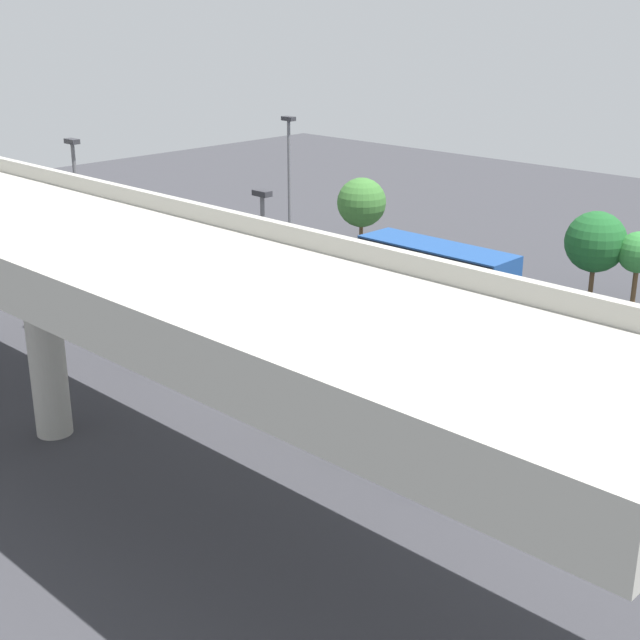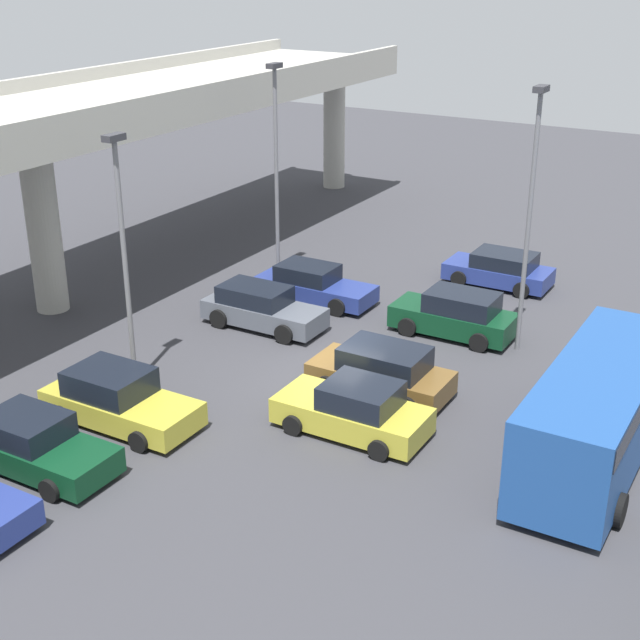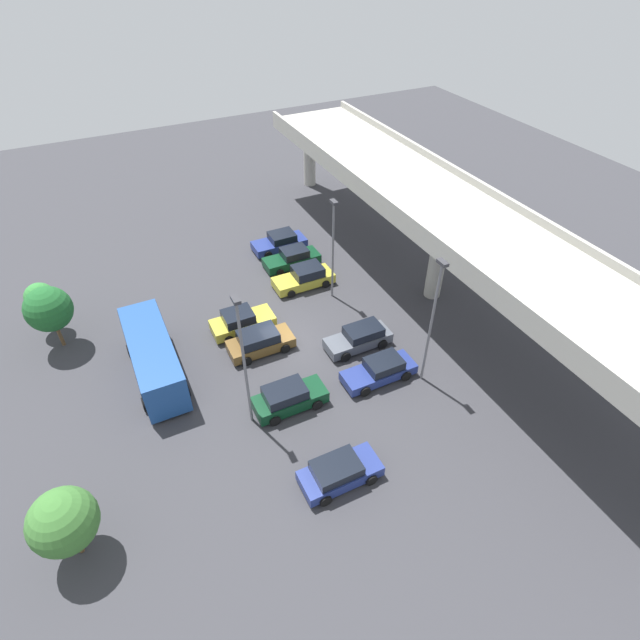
{
  "view_description": "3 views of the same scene",
  "coord_description": "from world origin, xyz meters",
  "px_view_note": "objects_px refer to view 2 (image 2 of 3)",
  "views": [
    {
      "loc": [
        -26.13,
        26.38,
        14.18
      ],
      "look_at": [
        -1.96,
        1.23,
        1.76
      ],
      "focal_mm": 50.0,
      "sensor_mm": 36.0,
      "label": 1
    },
    {
      "loc": [
        -22.56,
        -12.51,
        12.97
      ],
      "look_at": [
        1.58,
        1.51,
        1.29
      ],
      "focal_mm": 50.0,
      "sensor_mm": 36.0,
      "label": 2
    },
    {
      "loc": [
        24.12,
        -8.92,
        23.4
      ],
      "look_at": [
        0.8,
        2.5,
        1.72
      ],
      "focal_mm": 28.0,
      "sensor_mm": 36.0,
      "label": 3
    }
  ],
  "objects_px": {
    "parked_car_5": "(313,285)",
    "lamp_post_by_overpass": "(276,160)",
    "shuttle_bus": "(599,406)",
    "lamp_post_mid_lot": "(530,204)",
    "parked_car_1": "(33,445)",
    "parked_car_4": "(262,308)",
    "parked_car_7": "(354,410)",
    "parked_car_8": "(455,315)",
    "lamp_post_near_aisle": "(123,244)",
    "parked_car_3": "(382,372)",
    "parked_car_6": "(500,269)",
    "parked_car_2": "(118,400)"
  },
  "relations": [
    {
      "from": "parked_car_4",
      "to": "lamp_post_mid_lot",
      "type": "xyz_separation_m",
      "value": [
        2.79,
        -8.85,
        4.47
      ]
    },
    {
      "from": "parked_car_1",
      "to": "parked_car_4",
      "type": "xyz_separation_m",
      "value": [
        11.17,
        0.09,
        0.04
      ]
    },
    {
      "from": "parked_car_1",
      "to": "lamp_post_mid_lot",
      "type": "bearing_deg",
      "value": 57.91
    },
    {
      "from": "lamp_post_near_aisle",
      "to": "lamp_post_mid_lot",
      "type": "relative_size",
      "value": 0.89
    },
    {
      "from": "parked_car_7",
      "to": "lamp_post_near_aisle",
      "type": "relative_size",
      "value": 0.55
    },
    {
      "from": "parked_car_3",
      "to": "parked_car_7",
      "type": "height_order",
      "value": "parked_car_3"
    },
    {
      "from": "parked_car_4",
      "to": "parked_car_7",
      "type": "height_order",
      "value": "parked_car_7"
    },
    {
      "from": "parked_car_5",
      "to": "parked_car_6",
      "type": "xyz_separation_m",
      "value": [
        5.41,
        -5.79,
        0.01
      ]
    },
    {
      "from": "parked_car_2",
      "to": "parked_car_5",
      "type": "bearing_deg",
      "value": 90.24
    },
    {
      "from": "parked_car_1",
      "to": "parked_car_7",
      "type": "height_order",
      "value": "parked_car_7"
    },
    {
      "from": "parked_car_2",
      "to": "lamp_post_mid_lot",
      "type": "xyz_separation_m",
      "value": [
        10.92,
        -8.48,
        4.47
      ]
    },
    {
      "from": "parked_car_1",
      "to": "parked_car_6",
      "type": "height_order",
      "value": "parked_car_1"
    },
    {
      "from": "shuttle_bus",
      "to": "lamp_post_by_overpass",
      "type": "relative_size",
      "value": 0.93
    },
    {
      "from": "parked_car_6",
      "to": "lamp_post_mid_lot",
      "type": "height_order",
      "value": "lamp_post_mid_lot"
    },
    {
      "from": "parked_car_4",
      "to": "parked_car_7",
      "type": "bearing_deg",
      "value": -38.03
    },
    {
      "from": "parked_car_2",
      "to": "parked_car_7",
      "type": "bearing_deg",
      "value": 25.09
    },
    {
      "from": "parked_car_1",
      "to": "parked_car_5",
      "type": "bearing_deg",
      "value": 89.13
    },
    {
      "from": "parked_car_1",
      "to": "lamp_post_mid_lot",
      "type": "height_order",
      "value": "lamp_post_mid_lot"
    },
    {
      "from": "parked_car_5",
      "to": "lamp_post_by_overpass",
      "type": "height_order",
      "value": "lamp_post_by_overpass"
    },
    {
      "from": "parked_car_1",
      "to": "parked_car_4",
      "type": "height_order",
      "value": "parked_car_4"
    },
    {
      "from": "parked_car_8",
      "to": "parked_car_1",
      "type": "bearing_deg",
      "value": 65.52
    },
    {
      "from": "parked_car_4",
      "to": "parked_car_6",
      "type": "relative_size",
      "value": 1.06
    },
    {
      "from": "parked_car_5",
      "to": "lamp_post_near_aisle",
      "type": "relative_size",
      "value": 0.6
    },
    {
      "from": "lamp_post_mid_lot",
      "to": "lamp_post_near_aisle",
      "type": "bearing_deg",
      "value": 131.67
    },
    {
      "from": "lamp_post_by_overpass",
      "to": "parked_car_5",
      "type": "bearing_deg",
      "value": -116.6
    },
    {
      "from": "parked_car_8",
      "to": "shuttle_bus",
      "type": "distance_m",
      "value": 9.06
    },
    {
      "from": "parked_car_3",
      "to": "parked_car_5",
      "type": "relative_size",
      "value": 0.92
    },
    {
      "from": "shuttle_bus",
      "to": "lamp_post_mid_lot",
      "type": "bearing_deg",
      "value": 34.23
    },
    {
      "from": "parked_car_2",
      "to": "parked_car_7",
      "type": "relative_size",
      "value": 1.08
    },
    {
      "from": "parked_car_2",
      "to": "parked_car_7",
      "type": "xyz_separation_m",
      "value": [
        2.94,
        -6.28,
        -0.02
      ]
    },
    {
      "from": "lamp_post_mid_lot",
      "to": "lamp_post_by_overpass",
      "type": "relative_size",
      "value": 1.01
    },
    {
      "from": "parked_car_2",
      "to": "parked_car_3",
      "type": "relative_size",
      "value": 1.08
    },
    {
      "from": "parked_car_4",
      "to": "parked_car_8",
      "type": "height_order",
      "value": "parked_car_8"
    },
    {
      "from": "parked_car_6",
      "to": "lamp_post_near_aisle",
      "type": "relative_size",
      "value": 0.54
    },
    {
      "from": "parked_car_3",
      "to": "lamp_post_by_overpass",
      "type": "height_order",
      "value": "lamp_post_by_overpass"
    },
    {
      "from": "lamp_post_by_overpass",
      "to": "parked_car_8",
      "type": "bearing_deg",
      "value": -100.31
    },
    {
      "from": "parked_car_6",
      "to": "lamp_post_mid_lot",
      "type": "relative_size",
      "value": 0.48
    },
    {
      "from": "shuttle_bus",
      "to": "lamp_post_near_aisle",
      "type": "bearing_deg",
      "value": 100.46
    },
    {
      "from": "parked_car_7",
      "to": "parked_car_3",
      "type": "bearing_deg",
      "value": -81.08
    },
    {
      "from": "parked_car_1",
      "to": "parked_car_8",
      "type": "distance_m",
      "value": 15.4
    },
    {
      "from": "parked_car_1",
      "to": "parked_car_5",
      "type": "height_order",
      "value": "parked_car_1"
    },
    {
      "from": "parked_car_5",
      "to": "lamp_post_mid_lot",
      "type": "bearing_deg",
      "value": -2.75
    },
    {
      "from": "parked_car_2",
      "to": "parked_car_6",
      "type": "bearing_deg",
      "value": 71.07
    },
    {
      "from": "lamp_post_by_overpass",
      "to": "parked_car_4",
      "type": "bearing_deg",
      "value": -154.57
    },
    {
      "from": "lamp_post_near_aisle",
      "to": "parked_car_1",
      "type": "bearing_deg",
      "value": -168.66
    },
    {
      "from": "parked_car_4",
      "to": "parked_car_6",
      "type": "xyz_separation_m",
      "value": [
        8.61,
        -6.1,
        -0.04
      ]
    },
    {
      "from": "parked_car_8",
      "to": "lamp_post_near_aisle",
      "type": "height_order",
      "value": "lamp_post_near_aisle"
    },
    {
      "from": "lamp_post_mid_lot",
      "to": "parked_car_6",
      "type": "bearing_deg",
      "value": 25.24
    },
    {
      "from": "shuttle_bus",
      "to": "parked_car_7",
      "type": "bearing_deg",
      "value": 106.06
    },
    {
      "from": "lamp_post_by_overpass",
      "to": "parked_car_3",
      "type": "bearing_deg",
      "value": -130.12
    }
  ]
}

